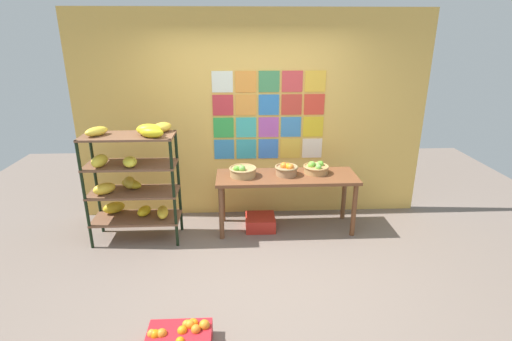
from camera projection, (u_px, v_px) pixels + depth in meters
The scene contains 9 objects.
ground at pixel (259, 276), 4.14m from camera, with size 9.12×9.12×0.00m, color #716258.
back_wall_with_art at pixel (253, 118), 5.17m from camera, with size 4.61×0.07×2.71m.
banana_shelf_unit at pixel (133, 174), 4.60m from camera, with size 1.04×0.52×1.46m.
display_table at pixel (286, 182), 4.94m from camera, with size 1.76×0.59×0.73m.
fruit_basket_right at pixel (287, 169), 4.89m from camera, with size 0.29×0.29×0.17m.
fruit_basket_back_right at pixel (316, 168), 4.98m from camera, with size 0.32×0.32×0.15m.
fruit_basket_centre at pixel (243, 171), 4.86m from camera, with size 0.34×0.34×0.17m.
produce_crate_under_table at pixel (260, 222), 5.11m from camera, with size 0.38×0.36×0.17m, color red.
orange_crate_foreground at pixel (180, 337), 3.19m from camera, with size 0.52×0.31×0.21m.
Camera 1 is at (-0.20, -3.51, 2.44)m, focal length 27.53 mm.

